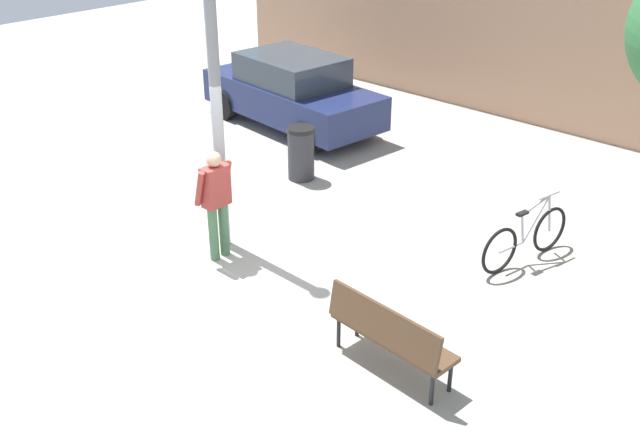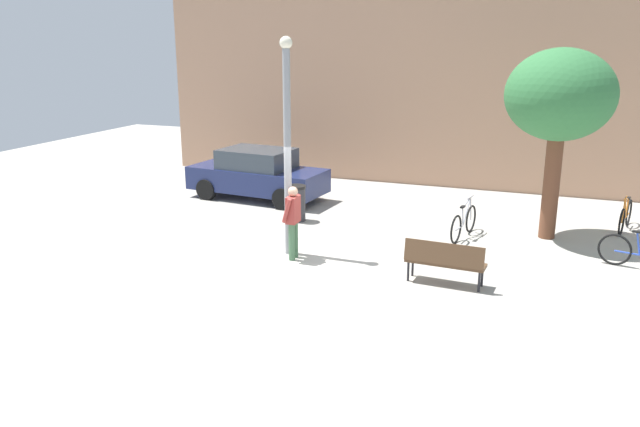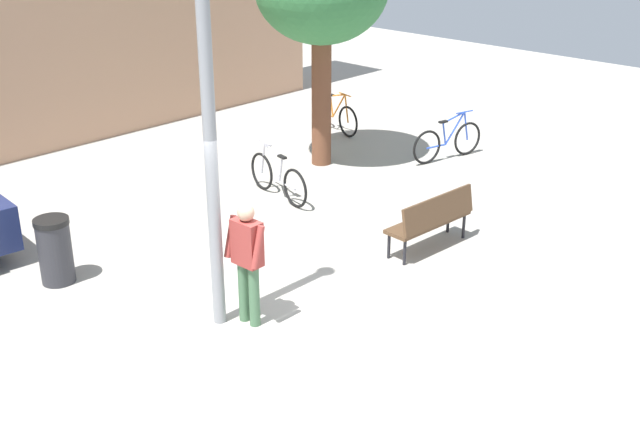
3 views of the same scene
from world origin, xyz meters
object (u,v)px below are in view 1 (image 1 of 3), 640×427
(park_bench, at_px, (388,332))
(bicycle_silver, at_px, (526,238))
(person_by_lamppost, at_px, (216,198))
(trash_bin, at_px, (301,153))
(parked_car_navy, at_px, (292,91))
(lamppost, at_px, (214,74))

(park_bench, height_order, bicycle_silver, bicycle_silver)
(person_by_lamppost, relative_size, trash_bin, 1.69)
(bicycle_silver, distance_m, parked_car_navy, 6.81)
(person_by_lamppost, xyz_separation_m, parked_car_navy, (-3.21, 4.73, -0.19))
(parked_car_navy, height_order, trash_bin, parked_car_navy)
(bicycle_silver, bearing_deg, trash_bin, -178.96)
(person_by_lamppost, xyz_separation_m, trash_bin, (-1.12, 2.87, -0.47))
(lamppost, xyz_separation_m, person_by_lamppost, (0.25, -0.31, -1.69))
(park_bench, bearing_deg, parked_car_navy, 142.44)
(lamppost, distance_m, trash_bin, 3.46)
(park_bench, relative_size, trash_bin, 1.65)
(parked_car_navy, bearing_deg, park_bench, -37.56)
(lamppost, distance_m, person_by_lamppost, 1.74)
(park_bench, relative_size, parked_car_navy, 0.37)
(trash_bin, bearing_deg, bicycle_silver, 1.04)
(lamppost, relative_size, trash_bin, 4.94)
(person_by_lamppost, xyz_separation_m, bicycle_silver, (3.35, 2.95, -0.58))
(person_by_lamppost, height_order, parked_car_navy, person_by_lamppost)
(lamppost, relative_size, person_by_lamppost, 2.91)
(trash_bin, bearing_deg, lamppost, -71.15)
(lamppost, xyz_separation_m, trash_bin, (-0.87, 2.56, -2.16))
(park_bench, xyz_separation_m, parked_car_navy, (-6.67, 5.13, 0.23))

